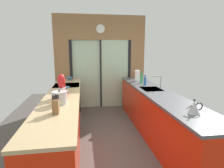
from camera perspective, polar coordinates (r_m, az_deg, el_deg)
The scene contains 16 objects.
ground_plane at distance 4.17m, azimuth -0.80°, elevation -14.33°, with size 5.04×7.60×0.02m, color #4C4742.
back_wall_unit at distance 5.57m, azimuth -3.48°, elevation 8.32°, with size 2.64×0.12×2.70m.
left_counter_run at distance 3.54m, azimuth -14.72°, elevation -11.06°, with size 0.62×3.80×0.92m.
right_counter_run at distance 3.95m, azimuth 13.15°, elevation -8.69°, with size 0.62×3.80×0.92m.
sink_faucet at distance 4.07m, azimuth 14.18°, elevation 1.19°, with size 0.19×0.02×0.28m.
oven_range at distance 4.60m, azimuth -13.34°, elevation -6.01°, with size 0.60×0.60×0.92m.
mixing_bowl_near at distance 3.60m, azimuth -14.44°, elevation -2.48°, with size 0.18×0.18×0.06m.
mixing_bowl_mid at distance 3.87m, azimuth -14.07°, elevation -1.42°, with size 0.19×0.19×0.08m.
mixing_bowl_far at distance 5.15m, azimuth -12.82°, elevation 1.61°, with size 0.21×0.21×0.08m.
knife_block at distance 2.57m, azimuth -16.69°, elevation -6.40°, with size 0.09×0.14×0.26m.
stand_mixer at distance 3.29m, azimuth -15.01°, elevation -1.50°, with size 0.17×0.27×0.42m.
stock_pot at distance 2.98m, azimuth -15.62°, elevation -4.06°, with size 0.23×0.23×0.22m.
kettle at distance 2.69m, azimuth 23.64°, elevation -6.47°, with size 0.23×0.15×0.20m.
soap_bottle_near at distance 4.41m, azimuth 9.99°, elevation 0.93°, with size 0.06×0.06×0.23m.
soap_bottle_far at distance 4.66m, azimuth 8.96°, elevation 1.75°, with size 0.06×0.06×0.28m.
paper_towel_roll at distance 5.00m, azimuth 7.68°, elevation 2.56°, with size 0.15×0.15×0.30m.
Camera 1 is at (-0.53, -3.14, 1.76)m, focal length 30.10 mm.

